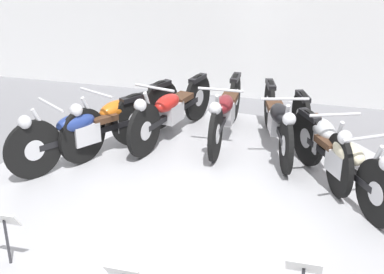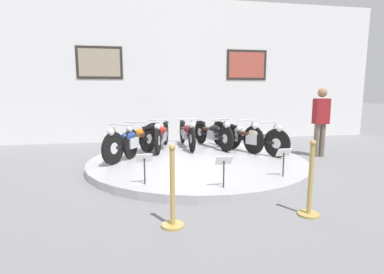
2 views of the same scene
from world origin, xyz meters
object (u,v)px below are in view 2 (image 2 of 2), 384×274
Objects in this scene: motorcycle_blue at (131,141)px; stanchion_post_left_of_entry at (173,200)px; info_placard_front_centre at (224,165)px; motorcycle_silver at (236,134)px; info_placard_front_right at (284,156)px; stanchion_post_right_of_entry at (310,191)px; motorcycle_black at (213,133)px; info_placard_front_left at (144,162)px; visitor_standing at (321,118)px; motorcycle_orange at (142,137)px; motorcycle_maroon at (187,133)px; motorcycle_red at (162,134)px; motorcycle_cream at (254,137)px.

stanchion_post_left_of_entry reaches higher than motorcycle_blue.
motorcycle_silver is at bearing 67.72° from info_placard_front_centre.
motorcycle_blue is 1.67× the size of stanchion_post_left_of_entry.
info_placard_front_centre is (-1.20, -2.93, -0.03)m from motorcycle_silver.
info_placard_front_centre is at bearing -161.79° from info_placard_front_right.
stanchion_post_right_of_entry reaches higher than info_placard_front_centre.
info_placard_front_left is at bearing -122.93° from motorcycle_black.
info_placard_front_right is (1.21, 0.40, 0.00)m from info_placard_front_centre.
visitor_standing is (2.51, -0.96, 0.44)m from motorcycle_black.
motorcycle_orange is 0.93× the size of motorcycle_maroon.
motorcycle_black is at bearing -11.61° from motorcycle_maroon.
visitor_standing is at bearing -16.08° from motorcycle_silver.
motorcycle_red is 1.92× the size of stanchion_post_right_of_entry.
motorcycle_red is at bearing 156.29° from motorcycle_cream.
info_placard_front_right is at bearing 0.00° from info_placard_front_left.
motorcycle_blue is 1.00× the size of visitor_standing.
motorcycle_silver is 1.11× the size of visitor_standing.
motorcycle_orange is at bearing 172.55° from visitor_standing.
motorcycle_blue reaches higher than motorcycle_maroon.
motorcycle_orange is 0.96× the size of motorcycle_black.
info_placard_front_centre is 1.00× the size of info_placard_front_right.
visitor_standing is 1.67× the size of stanchion_post_left_of_entry.
visitor_standing is at bearing 55.10° from stanchion_post_right_of_entry.
stanchion_post_right_of_entry is at bearing -94.31° from motorcycle_silver.
motorcycle_orange is 3.65× the size of info_placard_front_centre.
motorcycle_orange is at bearing 133.61° from info_placard_front_right.
info_placard_front_right is 0.30× the size of visitor_standing.
motorcycle_silver is at bearing 90.21° from info_placard_front_right.
stanchion_post_left_of_entry is at bearing -85.66° from motorcycle_orange.
motorcycle_cream reaches higher than info_placard_front_right.
stanchion_post_right_of_entry is at bearing -99.29° from motorcycle_cream.
motorcycle_blue is 2.79m from info_placard_front_centre.
stanchion_post_right_of_entry is at bearing -45.04° from info_placard_front_centre.
motorcycle_orange is (0.25, 0.55, -0.00)m from motorcycle_blue.
info_placard_front_centre is at bearing -112.28° from motorcycle_silver.
motorcycle_red is 1.15× the size of visitor_standing.
visitor_standing is at bearing -0.88° from motorcycle_cream.
info_placard_front_left is (-0.53, -2.92, -0.02)m from motorcycle_red.
motorcycle_maroon reaches higher than info_placard_front_right.
motorcycle_silver is 3.72× the size of info_placard_front_left.
motorcycle_blue reaches higher than motorcycle_black.
motorcycle_orange is 3.49m from info_placard_front_right.
motorcycle_silver reaches higher than info_placard_front_right.
visitor_standing reaches higher than info_placard_front_right.
motorcycle_maroon is (1.45, 1.07, -0.01)m from motorcycle_blue.
info_placard_front_left is (-2.41, -2.53, -0.03)m from motorcycle_silver.
stanchion_post_right_of_entry is (-0.29, -3.84, -0.20)m from motorcycle_silver.
motorcycle_red is 3.83× the size of info_placard_front_right.
stanchion_post_left_of_entry is (-2.11, -3.84, -0.20)m from motorcycle_silver.
motorcycle_black is 2.72m from visitor_standing.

